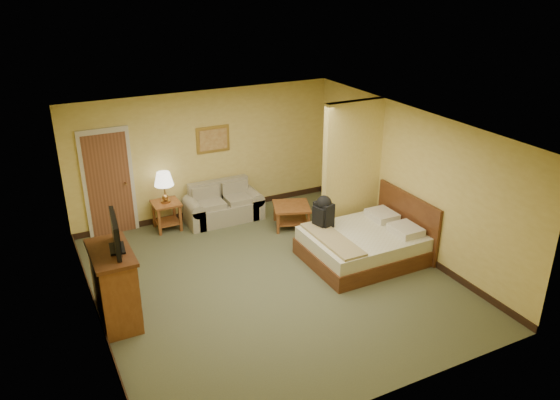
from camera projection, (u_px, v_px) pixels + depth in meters
floor at (271, 280)px, 9.06m from camera, size 6.00×6.00×0.00m
ceiling at (269, 128)px, 8.04m from camera, size 6.00×6.00×0.00m
back_wall at (205, 154)px, 11.01m from camera, size 5.50×0.02×2.60m
left_wall at (88, 246)px, 7.41m from camera, size 0.02×6.00×2.60m
right_wall at (409, 180)px, 9.69m from camera, size 0.02×6.00×2.60m
partition at (352, 169)px, 10.20m from camera, size 1.20×0.15×2.60m
door at (109, 183)px, 10.28m from camera, size 0.94×0.16×2.10m
baseboard at (209, 211)px, 11.49m from camera, size 5.50×0.02×0.12m
loveseat at (223, 208)px, 11.14m from camera, size 1.55×0.72×0.78m
side_table at (167, 211)px, 10.68m from camera, size 0.52×0.52×0.57m
table_lamp at (164, 180)px, 10.42m from camera, size 0.37×0.37×0.62m
coffee_table at (291, 211)px, 10.81m from camera, size 0.90×0.90×0.45m
wall_picture at (213, 139)px, 10.94m from camera, size 0.69×0.04×0.54m
dresser at (115, 286)px, 7.81m from camera, size 0.57×1.08×1.15m
tv at (115, 234)px, 7.53m from camera, size 0.24×0.82×0.50m
bed at (366, 244)px, 9.62m from camera, size 1.96×1.66×1.07m
backpack at (324, 210)px, 9.62m from camera, size 0.30×0.38×0.58m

